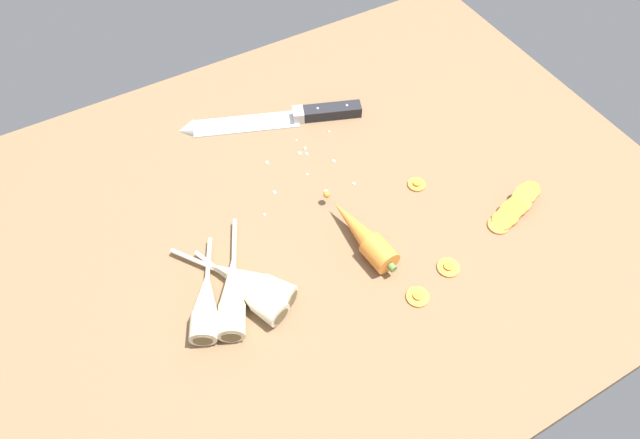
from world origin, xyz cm
name	(u,v)px	position (x,y,z in cm)	size (l,w,h in cm)	color
ground_plane	(314,223)	(0.00, 0.00, -2.00)	(120.00, 90.00, 4.00)	brown
chefs_knife	(268,120)	(3.19, 23.79, 0.65)	(33.61, 15.59, 4.18)	silver
whole_carrot	(363,235)	(4.24, -8.43, 2.10)	(5.45, 18.38, 4.20)	orange
parsnip_front	(251,281)	(-14.83, -7.27, 1.98)	(14.32, 18.74, 4.00)	beige
parsnip_mid_left	(252,293)	(-15.61, -9.13, 1.98)	(8.71, 17.63, 4.00)	beige
parsnip_mid_right	(232,294)	(-18.15, -7.86, 1.98)	(11.07, 20.02, 4.00)	beige
parsnip_back	(205,304)	(-22.26, -7.46, 1.98)	(9.77, 16.86, 4.00)	beige
carrot_slice_stack	(515,208)	(29.45, -15.55, 1.31)	(11.31, 5.58, 3.93)	orange
carrot_slice_stray_near	(417,184)	(18.82, -2.80, 0.36)	(3.13, 3.13, 0.70)	orange
carrot_slice_stray_mid	(418,296)	(6.25, -20.96, 0.36)	(3.52, 3.52, 0.70)	orange
carrot_slice_stray_far	(449,267)	(13.41, -19.06, 0.36)	(3.56, 3.56, 0.70)	orange
mince_crumbs	(306,169)	(3.74, 9.56, 0.36)	(19.55, 14.66, 0.89)	silver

